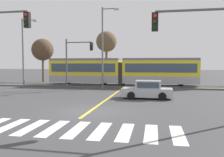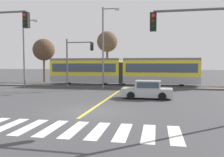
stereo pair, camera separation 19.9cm
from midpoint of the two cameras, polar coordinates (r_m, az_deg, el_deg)
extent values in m
plane|color=#3D3D3F|center=(14.79, -5.83, -7.92)|extent=(200.00, 200.00, 0.00)
cube|color=#56514C|center=(30.01, 2.79, -1.84)|extent=(120.00, 4.00, 0.18)
cube|color=#939399|center=(29.29, 2.60, -1.70)|extent=(120.00, 0.08, 0.10)
cube|color=#939399|center=(30.71, 2.98, -1.45)|extent=(120.00, 0.08, 0.10)
cube|color=#9E9EA3|center=(31.06, -6.54, -0.03)|extent=(9.00, 2.60, 0.90)
cube|color=yellow|center=(31.00, -6.56, 2.56)|extent=(9.00, 2.60, 1.90)
cube|color=#384756|center=(29.74, -7.32, 2.60)|extent=(8.28, 0.04, 1.04)
cube|color=slate|center=(31.00, -6.58, 4.57)|extent=(9.00, 2.39, 0.28)
cylinder|color=black|center=(30.45, -2.08, -0.93)|extent=(0.70, 0.20, 0.70)
cylinder|color=black|center=(31.92, -10.78, -0.78)|extent=(0.70, 0.20, 0.70)
cube|color=#9E9EA3|center=(29.65, 11.27, -0.25)|extent=(9.00, 2.60, 0.90)
cube|color=yellow|center=(29.59, 11.30, 2.46)|extent=(9.00, 2.60, 1.90)
cube|color=#384756|center=(28.27, 11.32, 2.50)|extent=(8.28, 0.04, 1.04)
cube|color=slate|center=(29.59, 11.33, 4.57)|extent=(9.00, 2.39, 0.28)
cylinder|color=black|center=(29.80, 16.02, -1.17)|extent=(0.70, 0.20, 0.70)
cylinder|color=black|center=(29.76, 6.49, -1.06)|extent=(0.70, 0.20, 0.70)
cube|color=#2D2D2D|center=(29.95, 2.16, 1.20)|extent=(0.50, 2.34, 2.80)
cube|color=silver|center=(12.46, -23.74, -10.41)|extent=(0.59, 2.81, 0.01)
cube|color=silver|center=(11.89, -19.25, -10.97)|extent=(0.59, 2.81, 0.01)
cube|color=silver|center=(11.41, -14.33, -11.50)|extent=(0.59, 2.81, 0.01)
cube|color=silver|center=(11.01, -8.99, -11.99)|extent=(0.59, 2.81, 0.01)
cube|color=silver|center=(10.71, -3.29, -12.40)|extent=(0.59, 2.81, 0.01)
cube|color=silver|center=(10.52, 2.69, -12.70)|extent=(0.59, 2.81, 0.01)
cube|color=silver|center=(10.44, 8.84, -12.86)|extent=(0.59, 2.81, 0.01)
cube|color=silver|center=(10.48, 15.02, -12.89)|extent=(0.59, 2.81, 0.01)
cube|color=gold|center=(20.42, -1.07, -4.68)|extent=(0.20, 15.62, 0.01)
cube|color=#B7BABF|center=(20.28, 8.15, -3.31)|extent=(4.21, 1.72, 0.72)
cube|color=#B7BABF|center=(20.21, 8.45, -1.40)|extent=(2.11, 1.53, 0.64)
cube|color=#384756|center=(20.28, 5.62, -1.36)|extent=(0.11, 1.43, 0.52)
cube|color=#384756|center=(19.43, 8.34, -1.60)|extent=(1.79, 0.05, 0.48)
cylinder|color=black|center=(19.58, 4.31, -4.12)|extent=(0.64, 0.22, 0.64)
cylinder|color=black|center=(21.25, 4.86, -3.50)|extent=(0.64, 0.22, 0.64)
cylinder|color=black|center=(19.44, 11.73, -4.24)|extent=(0.64, 0.22, 0.64)
cylinder|color=black|center=(21.13, 11.69, -3.61)|extent=(0.64, 0.22, 0.64)
cylinder|color=#515459|center=(12.31, 18.33, 15.35)|extent=(3.50, 0.12, 0.12)
cube|color=black|center=(12.12, 9.82, 13.25)|extent=(0.32, 0.28, 0.90)
sphere|color=red|center=(12.02, 9.83, 14.64)|extent=(0.18, 0.18, 0.18)
sphere|color=#3A2706|center=(11.97, 9.81, 13.37)|extent=(0.18, 0.18, 0.18)
sphere|color=black|center=(11.93, 9.80, 12.10)|extent=(0.18, 0.18, 0.18)
cylinder|color=#515459|center=(15.92, -25.72, 14.15)|extent=(3.50, 0.12, 0.12)
cube|color=black|center=(14.88, -20.09, 13.10)|extent=(0.32, 0.28, 0.90)
sphere|color=red|center=(14.81, -20.43, 14.20)|extent=(0.18, 0.18, 0.18)
sphere|color=#3A2706|center=(14.76, -20.40, 13.17)|extent=(0.18, 0.18, 0.18)
sphere|color=black|center=(14.71, -20.38, 12.14)|extent=(0.18, 0.18, 0.18)
cylinder|color=#515459|center=(27.99, -11.08, 3.43)|extent=(0.18, 0.18, 5.77)
cylinder|color=#515459|center=(27.57, -8.21, 8.62)|extent=(3.00, 0.12, 0.12)
cube|color=black|center=(27.08, -5.18, 7.67)|extent=(0.32, 0.28, 0.90)
sphere|color=red|center=(26.96, -5.27, 8.26)|extent=(0.18, 0.18, 0.18)
sphere|color=#3A2706|center=(26.94, -5.27, 7.69)|extent=(0.18, 0.18, 0.18)
sphere|color=black|center=(26.92, -5.26, 7.12)|extent=(0.18, 0.18, 0.18)
cylinder|color=slate|center=(30.67, -20.79, 5.64)|extent=(0.20, 0.20, 8.31)
cylinder|color=slate|center=(30.65, -19.58, 13.11)|extent=(1.69, 0.12, 0.12)
cube|color=#B2B2B7|center=(30.22, -18.16, 13.08)|extent=(0.56, 0.28, 0.20)
cylinder|color=slate|center=(27.85, -2.51, 7.26)|extent=(0.20, 0.20, 9.43)
cylinder|color=slate|center=(28.31, -0.81, 16.45)|extent=(1.68, 0.12, 0.12)
cube|color=#B2B2B7|center=(28.14, 0.94, 16.33)|extent=(0.56, 0.28, 0.20)
cylinder|color=brown|center=(39.64, -16.41, 2.45)|extent=(0.32, 0.32, 4.45)
sphere|color=#4C3828|center=(39.69, -16.48, 6.67)|extent=(3.48, 3.48, 3.48)
cylinder|color=brown|center=(34.11, -1.51, 3.29)|extent=(0.32, 0.32, 5.49)
sphere|color=brown|center=(34.25, -1.52, 8.88)|extent=(2.95, 2.95, 2.95)
camera|label=1|loc=(0.10, -90.27, -0.02)|focal=38.00mm
camera|label=2|loc=(0.10, 89.73, 0.02)|focal=38.00mm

